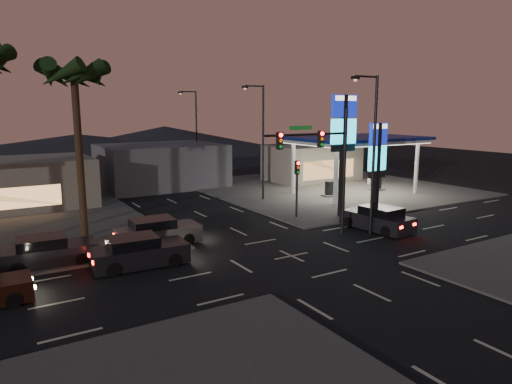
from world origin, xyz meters
TOP-DOWN VIEW (x-y plane):
  - ground at (0.00, 0.00)m, footprint 140.00×140.00m
  - corner_lot_ne at (16.00, 16.00)m, footprint 24.00×24.00m
  - gas_station at (16.00, 12.00)m, footprint 12.20×8.20m
  - convenience_store at (18.00, 21.00)m, footprint 10.00×6.00m
  - pylon_sign_tall at (8.50, 5.50)m, footprint 2.20×0.35m
  - pylon_sign_short at (11.00, 4.50)m, footprint 1.60×0.35m
  - traffic_signal_mast at (3.76, 1.99)m, footprint 6.10×0.39m
  - pedestal_signal at (5.50, 6.98)m, footprint 0.32×0.39m
  - streetlight_near at (6.79, 1.00)m, footprint 2.14×0.25m
  - streetlight_mid at (6.79, 14.00)m, footprint 2.14×0.25m
  - streetlight_far at (6.79, 28.00)m, footprint 2.14×0.25m
  - palm_a at (-9.00, 9.50)m, footprint 4.41×4.41m
  - building_far_mid at (2.00, 26.00)m, footprint 12.00×9.00m
  - hill_right at (15.00, 60.00)m, footprint 50.00×50.00m
  - hill_center at (0.00, 60.00)m, footprint 60.00×60.00m
  - car_lane_a_front at (-7.67, 2.76)m, footprint 5.03×2.32m
  - car_lane_b_front at (-5.58, 5.91)m, footprint 5.08×2.29m
  - car_lane_b_mid at (-11.65, 5.32)m, footprint 4.89×2.25m
  - suv_station at (8.17, 1.50)m, footprint 2.43×5.05m

SIDE VIEW (x-z plane):
  - ground at x=0.00m, z-range 0.00..0.00m
  - corner_lot_ne at x=16.00m, z-range 0.00..0.12m
  - car_lane_b_mid at x=-11.65m, z-range -0.06..1.51m
  - car_lane_a_front at x=-7.67m, z-range -0.06..1.55m
  - car_lane_b_front at x=-5.58m, z-range -0.06..1.57m
  - suv_station at x=8.17m, z-range -0.06..1.58m
  - convenience_store at x=18.00m, z-range 0.00..4.00m
  - hill_center at x=0.00m, z-range 0.00..4.00m
  - building_far_mid at x=2.00m, z-range 0.00..4.40m
  - hill_right at x=15.00m, z-range 0.00..5.00m
  - pedestal_signal at x=5.50m, z-range 0.77..5.07m
  - pylon_sign_short at x=11.00m, z-range 1.16..8.16m
  - gas_station at x=16.00m, z-range 2.34..7.82m
  - traffic_signal_mast at x=3.76m, z-range 1.23..9.23m
  - streetlight_near at x=6.79m, z-range 0.72..10.72m
  - streetlight_mid at x=6.79m, z-range 0.72..10.72m
  - streetlight_far at x=6.79m, z-range 0.72..10.72m
  - pylon_sign_tall at x=8.50m, z-range 1.89..10.89m
  - palm_a at x=-9.00m, z-range 4.00..14.86m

